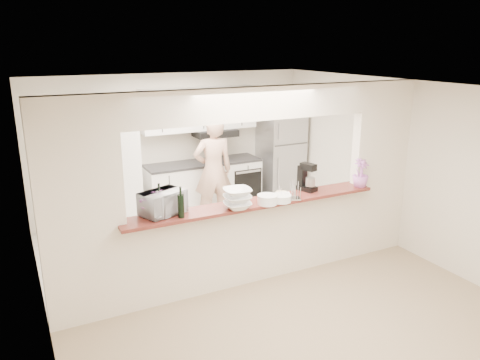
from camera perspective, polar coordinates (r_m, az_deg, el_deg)
floor at (r=6.30m, az=1.49°, el=-11.98°), size 6.00×6.00×0.00m
tile_overlay at (r=7.56m, az=-4.13°, el=-6.95°), size 5.00×2.90×0.01m
partition at (r=5.74m, az=1.60°, el=1.16°), size 5.00×0.15×2.50m
bar_counter at (r=6.04m, az=1.55°, el=-7.18°), size 3.40×0.38×1.09m
kitchen_cabinets at (r=8.23m, az=-8.65°, el=2.00°), size 3.15×0.62×2.25m
refrigerator at (r=9.12m, az=4.98°, el=2.72°), size 0.75×0.70×1.70m
flower_left at (r=5.39m, az=-10.95°, el=-2.74°), size 0.34×0.32×0.32m
wine_bottle_a at (r=5.44m, az=-9.78°, el=-2.67°), size 0.07×0.07×0.37m
wine_bottle_b at (r=5.30m, az=-7.21°, el=-3.12°), size 0.07×0.07×0.36m
toaster_oven at (r=5.44m, az=-9.42°, el=-2.77°), size 0.58×0.50×0.27m
serving_bowls at (r=5.55m, az=-0.32°, el=-2.32°), size 0.36×0.36×0.24m
plate_stack_a at (r=5.73m, az=3.36°, el=-2.39°), size 0.25×0.25×0.12m
plate_stack_b at (r=5.83m, az=5.07°, el=-2.23°), size 0.25×0.25×0.09m
red_bowl at (r=5.76m, az=0.40°, el=-2.53°), size 0.14×0.14×0.07m
tan_bowl at (r=6.01m, az=5.06°, el=-1.75°), size 0.15×0.15×0.07m
utensil_caddy at (r=5.92m, az=6.10°, el=-1.37°), size 0.30×0.24×0.25m
stand_mixer at (r=6.29m, az=8.11°, el=0.21°), size 0.22×0.28×0.37m
flower_right at (r=6.58m, az=14.50°, el=0.84°), size 0.23×0.23×0.39m
person at (r=7.86m, az=-3.28°, el=1.07°), size 0.72×0.52×1.84m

